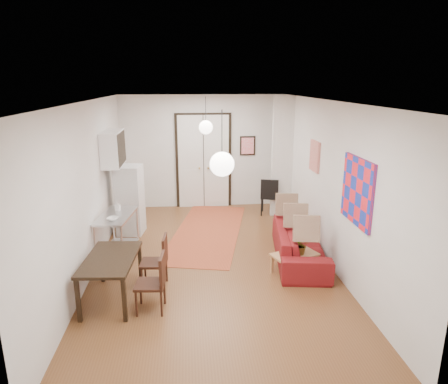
{
  "coord_description": "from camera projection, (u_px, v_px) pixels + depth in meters",
  "views": [
    {
      "loc": [
        -0.42,
        -6.72,
        3.22
      ],
      "look_at": [
        0.24,
        0.32,
        1.25
      ],
      "focal_mm": 32.0,
      "sensor_mm": 36.0,
      "label": 1
    }
  ],
  "objects": [
    {
      "name": "floor",
      "position": [
        213.0,
        262.0,
        7.35
      ],
      "size": [
        7.0,
        7.0,
        0.0
      ],
      "primitive_type": "plane",
      "color": "brown",
      "rests_on": "ground"
    },
    {
      "name": "ceiling",
      "position": [
        211.0,
        101.0,
        6.57
      ],
      "size": [
        4.2,
        7.0,
        0.02
      ],
      "primitive_type": "cube",
      "color": "white",
      "rests_on": "wall_back"
    },
    {
      "name": "wall_back",
      "position": [
        203.0,
        152.0,
        10.31
      ],
      "size": [
        4.2,
        0.02,
        2.9
      ],
      "primitive_type": "cube",
      "color": "silver",
      "rests_on": "floor"
    },
    {
      "name": "wall_front",
      "position": [
        237.0,
        284.0,
        3.6
      ],
      "size": [
        4.2,
        0.02,
        2.9
      ],
      "primitive_type": "cube",
      "color": "silver",
      "rests_on": "floor"
    },
    {
      "name": "wall_left",
      "position": [
        89.0,
        189.0,
        6.77
      ],
      "size": [
        0.02,
        7.0,
        2.9
      ],
      "primitive_type": "cube",
      "color": "silver",
      "rests_on": "floor"
    },
    {
      "name": "wall_right",
      "position": [
        329.0,
        183.0,
        7.15
      ],
      "size": [
        0.02,
        7.0,
        2.9
      ],
      "primitive_type": "cube",
      "color": "silver",
      "rests_on": "floor"
    },
    {
      "name": "double_doors",
      "position": [
        204.0,
        162.0,
        10.34
      ],
      "size": [
        1.44,
        0.06,
        2.5
      ],
      "primitive_type": "cube",
      "color": "silver",
      "rests_on": "wall_back"
    },
    {
      "name": "stub_partition",
      "position": [
        282.0,
        158.0,
        9.57
      ],
      "size": [
        0.5,
        0.1,
        2.9
      ],
      "primitive_type": "cube",
      "color": "silver",
      "rests_on": "floor"
    },
    {
      "name": "wall_cabinet",
      "position": [
        113.0,
        148.0,
        8.1
      ],
      "size": [
        0.35,
        1.0,
        0.7
      ],
      "primitive_type": "cube",
      "color": "white",
      "rests_on": "wall_left"
    },
    {
      "name": "painting_popart",
      "position": [
        357.0,
        191.0,
        5.89
      ],
      "size": [
        0.05,
        1.0,
        1.0
      ],
      "primitive_type": "cube",
      "color": "red",
      "rests_on": "wall_right"
    },
    {
      "name": "painting_abstract",
      "position": [
        315.0,
        156.0,
        7.82
      ],
      "size": [
        0.05,
        0.5,
        0.6
      ],
      "primitive_type": "cube",
      "color": "beige",
      "rests_on": "wall_right"
    },
    {
      "name": "poster_back",
      "position": [
        248.0,
        146.0,
        10.35
      ],
      "size": [
        0.4,
        0.03,
        0.5
      ],
      "primitive_type": "cube",
      "color": "red",
      "rests_on": "wall_back"
    },
    {
      "name": "print_left",
      "position": [
        110.0,
        142.0,
        8.56
      ],
      "size": [
        0.03,
        0.44,
        0.54
      ],
      "primitive_type": "cube",
      "color": "#915C3C",
      "rests_on": "wall_left"
    },
    {
      "name": "pendant_back",
      "position": [
        206.0,
        127.0,
        8.66
      ],
      "size": [
        0.3,
        0.3,
        0.8
      ],
      "color": "white",
      "rests_on": "ceiling"
    },
    {
      "name": "pendant_front",
      "position": [
        222.0,
        164.0,
        4.82
      ],
      "size": [
        0.3,
        0.3,
        0.8
      ],
      "color": "white",
      "rests_on": "ceiling"
    },
    {
      "name": "kilim_rug",
      "position": [
        208.0,
        231.0,
        8.84
      ],
      "size": [
        2.12,
        3.87,
        0.01
      ],
      "primitive_type": "cube",
      "rotation": [
        0.0,
        0.0,
        -0.22
      ],
      "color": "#A54329",
      "rests_on": "floor"
    },
    {
      "name": "sofa",
      "position": [
        299.0,
        244.0,
        7.39
      ],
      "size": [
        2.25,
        1.13,
        0.63
      ],
      "primitive_type": "imported",
      "rotation": [
        0.0,
        0.0,
        1.43
      ],
      "color": "maroon",
      "rests_on": "floor"
    },
    {
      "name": "coffee_table",
      "position": [
        295.0,
        256.0,
        6.89
      ],
      "size": [
        0.89,
        0.7,
        0.35
      ],
      "rotation": [
        0.0,
        0.0,
        0.39
      ],
      "color": "tan",
      "rests_on": "floor"
    },
    {
      "name": "potted_plant",
      "position": [
        301.0,
        244.0,
        6.84
      ],
      "size": [
        0.36,
        0.38,
        0.34
      ],
      "primitive_type": "imported",
      "rotation": [
        0.0,
        0.0,
        0.39
      ],
      "color": "#386B30",
      "rests_on": "coffee_table"
    },
    {
      "name": "kitchen_counter",
      "position": [
        117.0,
        231.0,
        7.39
      ],
      "size": [
        0.71,
        1.18,
        0.86
      ],
      "rotation": [
        0.0,
        0.0,
        -0.14
      ],
      "color": "silver",
      "rests_on": "floor"
    },
    {
      "name": "bowl",
      "position": [
        113.0,
        219.0,
        7.02
      ],
      "size": [
        0.26,
        0.26,
        0.05
      ],
      "primitive_type": "imported",
      "rotation": [
        0.0,
        0.0,
        -0.39
      ],
      "color": "silver",
      "rests_on": "kitchen_counter"
    },
    {
      "name": "soap_bottle",
      "position": [
        118.0,
        206.0,
        7.53
      ],
      "size": [
        0.11,
        0.11,
        0.18
      ],
      "primitive_type": "imported",
      "rotation": [
        0.0,
        0.0,
        -0.39
      ],
      "color": "teal",
      "rests_on": "kitchen_counter"
    },
    {
      "name": "fridge",
      "position": [
        130.0,
        200.0,
        8.59
      ],
      "size": [
        0.6,
        0.6,
        1.5
      ],
      "primitive_type": "cube",
      "rotation": [
        0.0,
        0.0,
        -0.14
      ],
      "color": "silver",
      "rests_on": "floor"
    },
    {
      "name": "dining_table",
      "position": [
        111.0,
        262.0,
        5.94
      ],
      "size": [
        0.81,
        1.31,
        0.7
      ],
      "rotation": [
        0.0,
        0.0,
        -0.08
      ],
      "color": "black",
      "rests_on": "floor"
    },
    {
      "name": "dining_chair_near",
      "position": [
        154.0,
        256.0,
        6.44
      ],
      "size": [
        0.44,
        0.6,
        0.86
      ],
      "rotation": [
        0.0,
        0.0,
        -1.65
      ],
      "color": "#361A11",
      "rests_on": "floor"
    },
    {
      "name": "dining_chair_far",
      "position": [
        150.0,
        276.0,
        5.77
      ],
      "size": [
        0.44,
        0.6,
        0.86
      ],
      "rotation": [
        0.0,
        0.0,
        -1.65
      ],
      "color": "#361A11",
      "rests_on": "floor"
    },
    {
      "name": "black_side_chair",
      "position": [
        269.0,
        192.0,
        9.95
      ],
      "size": [
        0.52,
        0.53,
        0.93
      ],
      "rotation": [
        0.0,
        0.0,
        2.87
      ],
      "color": "black",
      "rests_on": "floor"
    }
  ]
}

